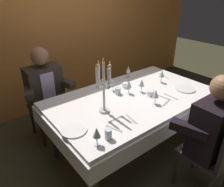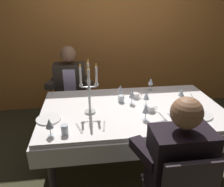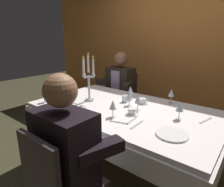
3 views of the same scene
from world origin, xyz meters
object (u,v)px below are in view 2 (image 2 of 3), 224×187
object	(u,v)px
wine_glass_1	(132,94)
water_tumbler_0	(65,130)
wine_glass_5	(146,96)
coffee_cup_1	(136,96)
wine_glass_2	(151,81)
dinner_plate_1	(49,119)
wine_glass_0	(146,109)
dining_table	(132,117)
dinner_plate_0	(200,115)
seated_diner_1	(179,163)
water_tumbler_1	(121,99)
wine_glass_4	(49,124)
coffee_cup_0	(151,109)
candelabra	(89,89)
seated_diner_0	(70,82)
wine_glass_3	(120,89)
wine_glass_6	(181,93)

from	to	relation	value
wine_glass_1	water_tumbler_0	xyz separation A→B (m)	(-0.69, -0.51, -0.07)
wine_glass_5	coffee_cup_1	bearing A→B (deg)	106.32
wine_glass_2	wine_glass_1	bearing A→B (deg)	-131.21
dinner_plate_1	wine_glass_0	bearing A→B (deg)	-7.38
dining_table	dinner_plate_0	bearing A→B (deg)	-22.75
wine_glass_5	seated_diner_1	size ratio (longest dim) A/B	0.13
water_tumbler_1	coffee_cup_1	size ratio (longest dim) A/B	0.58
dinner_plate_0	water_tumbler_1	xyz separation A→B (m)	(-0.72, 0.42, 0.03)
wine_glass_5	water_tumbler_0	world-z (taller)	wine_glass_5
wine_glass_0	wine_glass_4	bearing A→B (deg)	-169.65
dining_table	coffee_cup_0	size ratio (longest dim) A/B	14.70
dining_table	wine_glass_5	bearing A→B (deg)	7.28
candelabra	seated_diner_0	world-z (taller)	candelabra
wine_glass_2	wine_glass_3	world-z (taller)	same
dining_table	wine_glass_2	size ratio (longest dim) A/B	11.83
wine_glass_6	wine_glass_5	bearing A→B (deg)	-174.78
wine_glass_0	wine_glass_4	xyz separation A→B (m)	(-0.86, -0.16, 0.00)
coffee_cup_1	seated_diner_0	xyz separation A→B (m)	(-0.78, 0.66, -0.03)
coffee_cup_1	dinner_plate_0	bearing A→B (deg)	-42.71
coffee_cup_1	seated_diner_1	size ratio (longest dim) A/B	0.11
wine_glass_2	water_tumbler_1	xyz separation A→B (m)	(-0.42, -0.29, -0.08)
dinner_plate_1	wine_glass_4	world-z (taller)	wine_glass_4
wine_glass_4	water_tumbler_0	size ratio (longest dim) A/B	1.80
wine_glass_1	wine_glass_5	size ratio (longest dim) A/B	1.00
wine_glass_2	water_tumbler_0	xyz separation A→B (m)	(-1.00, -0.87, -0.07)
wine_glass_4	wine_glass_6	bearing A→B (deg)	19.73
wine_glass_3	candelabra	bearing A→B (deg)	-139.20
wine_glass_3	wine_glass_5	xyz separation A→B (m)	(0.24, -0.23, 0.00)
dining_table	wine_glass_4	size ratio (longest dim) A/B	11.83
water_tumbler_1	seated_diner_0	world-z (taller)	seated_diner_0
seated_diner_0	seated_diner_1	bearing A→B (deg)	-64.70
wine_glass_4	water_tumbler_0	bearing A→B (deg)	3.14
dinner_plate_1	wine_glass_4	bearing A→B (deg)	-78.57
dining_table	coffee_cup_1	xyz separation A→B (m)	(0.09, 0.23, 0.15)
wine_glass_4	wine_glass_6	xyz separation A→B (m)	(1.35, 0.48, -0.00)
dinner_plate_1	water_tumbler_1	world-z (taller)	water_tumbler_1
wine_glass_1	wine_glass_4	distance (m)	0.95
wine_glass_4	water_tumbler_1	bearing A→B (deg)	39.78
wine_glass_1	wine_glass_4	world-z (taller)	same
wine_glass_4	dinner_plate_1	bearing A→B (deg)	101.43
wine_glass_6	coffee_cup_1	bearing A→B (deg)	159.60
dining_table	wine_glass_5	xyz separation A→B (m)	(0.15, 0.02, 0.23)
dining_table	wine_glass_3	bearing A→B (deg)	109.38
wine_glass_4	wine_glass_2	bearing A→B (deg)	37.90
dinner_plate_1	wine_glass_6	bearing A→B (deg)	8.45
water_tumbler_0	seated_diner_0	world-z (taller)	seated_diner_0
water_tumbler_0	wine_glass_6	bearing A→B (deg)	21.18
wine_glass_3	seated_diner_1	bearing A→B (deg)	-78.33
wine_glass_1	wine_glass_4	xyz separation A→B (m)	(-0.80, -0.51, 0.00)
wine_glass_0	wine_glass_6	distance (m)	0.59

